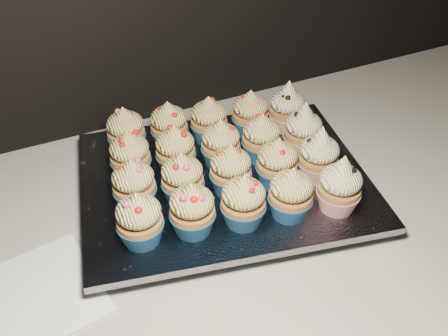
% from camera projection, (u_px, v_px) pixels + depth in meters
% --- Properties ---
extents(worktop, '(2.44, 0.64, 0.04)m').
position_uv_depth(worktop, '(230.00, 216.00, 0.79)').
color(worktop, beige).
rests_on(worktop, cabinet).
extents(napkin, '(0.18, 0.18, 0.00)m').
position_uv_depth(napkin, '(34.00, 297.00, 0.64)').
color(napkin, white).
rests_on(napkin, worktop).
extents(baking_tray, '(0.46, 0.39, 0.02)m').
position_uv_depth(baking_tray, '(224.00, 187.00, 0.80)').
color(baking_tray, black).
rests_on(baking_tray, worktop).
extents(foil_lining, '(0.50, 0.43, 0.01)m').
position_uv_depth(foil_lining, '(224.00, 179.00, 0.79)').
color(foil_lining, silver).
rests_on(foil_lining, baking_tray).
extents(cupcake_0, '(0.06, 0.06, 0.08)m').
position_uv_depth(cupcake_0, '(139.00, 220.00, 0.65)').
color(cupcake_0, '#1B4F7F').
rests_on(cupcake_0, foil_lining).
extents(cupcake_1, '(0.06, 0.06, 0.08)m').
position_uv_depth(cupcake_1, '(192.00, 210.00, 0.67)').
color(cupcake_1, '#1B4F7F').
rests_on(cupcake_1, foil_lining).
extents(cupcake_2, '(0.06, 0.06, 0.08)m').
position_uv_depth(cupcake_2, '(243.00, 202.00, 0.68)').
color(cupcake_2, '#1B4F7F').
rests_on(cupcake_2, foil_lining).
extents(cupcake_3, '(0.06, 0.06, 0.08)m').
position_uv_depth(cupcake_3, '(291.00, 194.00, 0.69)').
color(cupcake_3, '#1B4F7F').
rests_on(cupcake_3, foil_lining).
extents(cupcake_4, '(0.06, 0.06, 0.10)m').
position_uv_depth(cupcake_4, '(340.00, 186.00, 0.70)').
color(cupcake_4, '#A91726').
rests_on(cupcake_4, foil_lining).
extents(cupcake_5, '(0.06, 0.06, 0.08)m').
position_uv_depth(cupcake_5, '(134.00, 185.00, 0.71)').
color(cupcake_5, '#1B4F7F').
rests_on(cupcake_5, foil_lining).
extents(cupcake_6, '(0.06, 0.06, 0.08)m').
position_uv_depth(cupcake_6, '(182.00, 179.00, 0.72)').
color(cupcake_6, '#1B4F7F').
rests_on(cupcake_6, foil_lining).
extents(cupcake_7, '(0.06, 0.06, 0.08)m').
position_uv_depth(cupcake_7, '(231.00, 170.00, 0.74)').
color(cupcake_7, '#1B4F7F').
rests_on(cupcake_7, foil_lining).
extents(cupcake_8, '(0.06, 0.06, 0.08)m').
position_uv_depth(cupcake_8, '(277.00, 163.00, 0.75)').
color(cupcake_8, '#1B4F7F').
rests_on(cupcake_8, foil_lining).
extents(cupcake_9, '(0.06, 0.06, 0.10)m').
position_uv_depth(cupcake_9, '(319.00, 156.00, 0.76)').
color(cupcake_9, '#A91726').
rests_on(cupcake_9, foil_lining).
extents(cupcake_10, '(0.06, 0.06, 0.08)m').
position_uv_depth(cupcake_10, '(130.00, 156.00, 0.76)').
color(cupcake_10, '#1B4F7F').
rests_on(cupcake_10, foil_lining).
extents(cupcake_11, '(0.06, 0.06, 0.08)m').
position_uv_depth(cupcake_11, '(176.00, 150.00, 0.77)').
color(cupcake_11, '#1B4F7F').
rests_on(cupcake_11, foil_lining).
extents(cupcake_12, '(0.06, 0.06, 0.08)m').
position_uv_depth(cupcake_12, '(221.00, 144.00, 0.79)').
color(cupcake_12, '#1B4F7F').
rests_on(cupcake_12, foil_lining).
extents(cupcake_13, '(0.06, 0.06, 0.08)m').
position_uv_depth(cupcake_13, '(261.00, 138.00, 0.80)').
color(cupcake_13, '#1B4F7F').
rests_on(cupcake_13, foil_lining).
extents(cupcake_14, '(0.06, 0.06, 0.10)m').
position_uv_depth(cupcake_14, '(303.00, 131.00, 0.81)').
color(cupcake_14, '#A91726').
rests_on(cupcake_14, foil_lining).
extents(cupcake_15, '(0.06, 0.06, 0.08)m').
position_uv_depth(cupcake_15, '(126.00, 131.00, 0.82)').
color(cupcake_15, '#1B4F7F').
rests_on(cupcake_15, foil_lining).
extents(cupcake_16, '(0.06, 0.06, 0.08)m').
position_uv_depth(cupcake_16, '(169.00, 126.00, 0.83)').
color(cupcake_16, '#1B4F7F').
rests_on(cupcake_16, foil_lining).
extents(cupcake_17, '(0.06, 0.06, 0.08)m').
position_uv_depth(cupcake_17, '(209.00, 120.00, 0.84)').
color(cupcake_17, '#1B4F7F').
rests_on(cupcake_17, foil_lining).
extents(cupcake_18, '(0.06, 0.06, 0.08)m').
position_uv_depth(cupcake_18, '(250.00, 114.00, 0.86)').
color(cupcake_18, '#1B4F7F').
rests_on(cupcake_18, foil_lining).
extents(cupcake_19, '(0.06, 0.06, 0.10)m').
position_uv_depth(cupcake_19, '(287.00, 108.00, 0.87)').
color(cupcake_19, '#A91726').
rests_on(cupcake_19, foil_lining).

